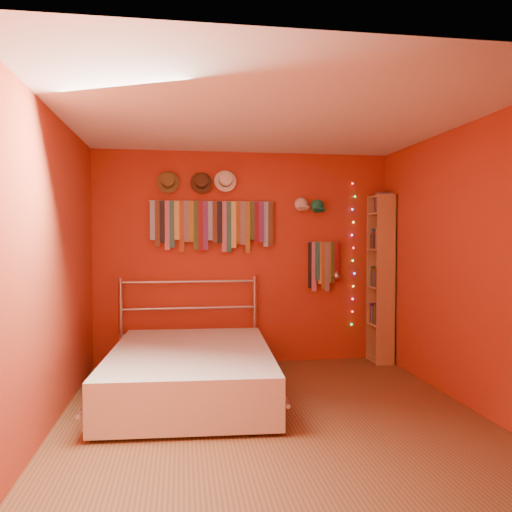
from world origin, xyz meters
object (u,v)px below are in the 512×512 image
tie_rack (213,223)px  bookshelf (384,277)px  bed (191,371)px  reading_lamp (336,276)px

tie_rack → bookshelf: size_ratio=0.72×
bed → bookshelf: bearing=25.7°
reading_lamp → bookshelf: 0.60m
bed → reading_lamp: bearing=32.3°
tie_rack → bookshelf: bookshelf is taller
tie_rack → bookshelf: bearing=-4.4°
tie_rack → bed: (-0.28, -1.12, -1.43)m
reading_lamp → bed: reading_lamp is taller
bookshelf → tie_rack: bearing=175.6°
reading_lamp → bed: size_ratio=0.13×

